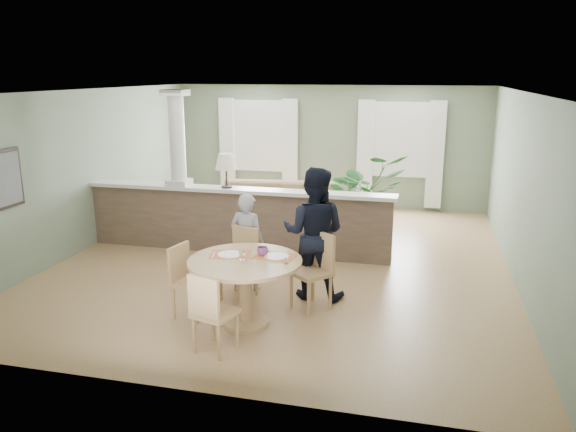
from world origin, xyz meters
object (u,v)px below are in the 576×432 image
(child_person, at_px, (247,242))
(dining_table, at_px, (246,273))
(chair_far_man, at_px, (316,267))
(chair_far_boy, at_px, (241,259))
(chair_near, at_px, (211,310))
(man_person, at_px, (314,233))
(houseplant, at_px, (364,196))
(chair_side, at_px, (187,277))
(sofa, at_px, (278,207))

(child_person, bearing_deg, dining_table, 115.45)
(chair_far_man, relative_size, child_person, 0.71)
(chair_far_boy, distance_m, child_person, 0.32)
(chair_near, bearing_deg, child_person, -67.61)
(chair_near, relative_size, man_person, 0.51)
(houseplant, height_order, chair_side, houseplant)
(sofa, distance_m, child_person, 3.18)
(chair_far_man, height_order, man_person, man_person)
(chair_near, bearing_deg, houseplant, -86.62)
(chair_far_man, relative_size, chair_near, 1.07)
(houseplant, xyz_separation_m, child_person, (-1.30, -2.83, -0.11))
(chair_far_boy, bearing_deg, chair_far_man, 7.79)
(man_person, bearing_deg, dining_table, 61.26)
(houseplant, xyz_separation_m, chair_far_boy, (-1.30, -3.11, -0.27))
(chair_far_man, height_order, chair_side, chair_far_man)
(chair_far_man, bearing_deg, sofa, 151.60)
(sofa, height_order, chair_far_boy, chair_far_boy)
(dining_table, bearing_deg, chair_far_boy, 111.75)
(houseplant, distance_m, chair_near, 4.88)
(chair_side, bearing_deg, sofa, 12.06)
(child_person, bearing_deg, chair_far_boy, 98.83)
(dining_table, relative_size, chair_side, 1.49)
(chair_far_boy, xyz_separation_m, chair_far_man, (1.05, -0.12, 0.02))
(chair_near, height_order, chair_side, chair_near)
(dining_table, distance_m, chair_side, 0.80)
(houseplant, xyz_separation_m, dining_table, (-0.97, -3.94, -0.14))
(chair_side, distance_m, man_person, 1.76)
(chair_far_boy, bearing_deg, man_person, 26.98)
(sofa, height_order, dining_table, dining_table)
(houseplant, bearing_deg, chair_near, -103.11)
(houseplant, xyz_separation_m, chair_side, (-1.76, -3.88, -0.29))
(chair_near, bearing_deg, dining_table, -83.19)
(sofa, height_order, chair_near, chair_near)
(sofa, relative_size, chair_far_boy, 3.15)
(dining_table, bearing_deg, houseplant, 76.20)
(chair_near, xyz_separation_m, child_person, (-0.20, 1.91, 0.18))
(dining_table, xyz_separation_m, child_person, (-0.33, 1.11, 0.04))
(dining_table, xyz_separation_m, chair_side, (-0.79, 0.06, -0.15))
(dining_table, bearing_deg, sofa, 99.50)
(sofa, relative_size, houseplant, 1.88)
(houseplant, bearing_deg, sofa, 169.36)
(dining_table, bearing_deg, man_person, 59.31)
(sofa, bearing_deg, houseplant, -17.76)
(sofa, bearing_deg, chair_far_man, -75.20)
(houseplant, relative_size, chair_far_man, 1.62)
(child_person, bearing_deg, chair_near, 104.58)
(chair_side, xyz_separation_m, child_person, (0.45, 1.05, 0.19))
(chair_far_man, distance_m, chair_side, 1.64)
(chair_near, xyz_separation_m, man_person, (0.76, 1.85, 0.39))
(chair_side, relative_size, man_person, 0.51)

